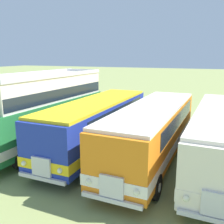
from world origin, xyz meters
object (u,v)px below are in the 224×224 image
object	(u,v)px
bus_first_in_row	(46,108)
bus_second_in_row	(98,121)
bus_third_in_row	(153,129)
bus_fourth_in_row	(222,135)

from	to	relation	value
bus_first_in_row	bus_second_in_row	xyz separation A→B (m)	(3.32, 0.37, -0.60)
bus_first_in_row	bus_third_in_row	world-z (taller)	bus_first_in_row
bus_first_in_row	bus_fourth_in_row	distance (m)	10.01
bus_third_in_row	bus_fourth_in_row	size ratio (longest dim) A/B	1.01
bus_third_in_row	bus_fourth_in_row	world-z (taller)	same
bus_second_in_row	bus_third_in_row	bearing A→B (deg)	-3.30
bus_first_in_row	bus_fourth_in_row	xyz separation A→B (m)	(9.98, 0.39, -0.60)
bus_first_in_row	bus_second_in_row	bearing A→B (deg)	6.42
bus_second_in_row	bus_third_in_row	distance (m)	3.34
bus_second_in_row	bus_first_in_row	bearing A→B (deg)	-173.58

